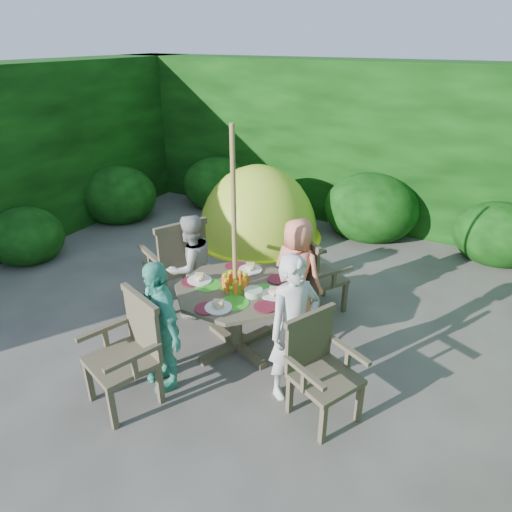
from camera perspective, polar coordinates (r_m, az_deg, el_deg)
The scene contains 13 objects.
ground at distance 4.92m, azimuth -4.32°, elevation -9.30°, with size 60.00×60.00×0.00m, color #46433F.
hedge_enclosure at distance 5.42m, azimuth 2.98°, elevation 8.91°, with size 9.00×9.00×2.50m.
patio_table at distance 4.36m, azimuth -2.51°, elevation -5.26°, with size 1.53×1.53×0.82m.
parasol_pole at distance 4.11m, azimuth -2.69°, elevation 1.00°, with size 0.04×0.04×2.20m, color olive.
garden_chair_right at distance 3.76m, azimuth 7.97°, elevation -13.54°, with size 0.63×0.66×0.85m.
garden_chair_left at distance 5.19m, azimuth -9.83°, elevation -0.67°, with size 0.75×0.79×1.02m.
garden_chair_back at distance 5.07m, azimuth 7.42°, elevation -2.19°, with size 0.68×0.66×0.86m.
garden_chair_front at distance 3.98m, azimuth -15.59°, elevation -11.28°, with size 0.68×0.64×0.92m.
child_right at distance 3.80m, azimuth 4.76°, elevation -9.01°, with size 0.48×0.32×1.32m, color silver.
child_left at distance 4.94m, azimuth -8.12°, elevation -1.37°, with size 0.57×0.44×1.17m, color #A6A7A1.
child_back at distance 4.81m, azimuth 5.11°, elevation -2.00°, with size 0.58×0.37×1.18m, color #F68265.
child_front at distance 4.00m, azimuth -11.87°, elevation -8.51°, with size 0.71×0.30×1.21m, color #50BBA4.
dome_tent at distance 7.11m, azimuth 0.19°, elevation 2.44°, with size 1.96×1.96×2.24m.
Camera 1 is at (2.25, -3.33, 2.83)m, focal length 32.00 mm.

